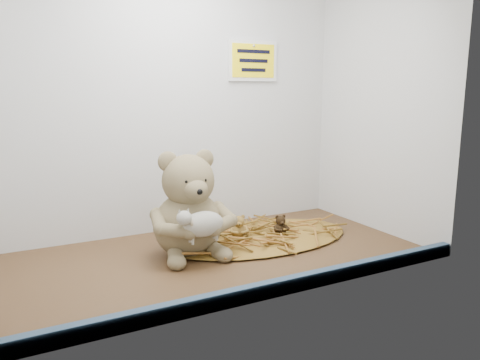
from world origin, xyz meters
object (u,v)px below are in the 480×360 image
main_teddy (188,203)px  mini_teddy_tan (239,226)px  mini_teddy_brown (280,224)px  toy_lamb (203,224)px

main_teddy → mini_teddy_tan: bearing=14.5°
mini_teddy_tan → mini_teddy_brown: bearing=8.1°
main_teddy → mini_teddy_brown: 32.48cm
toy_lamb → mini_teddy_tan: bearing=38.4°
main_teddy → toy_lamb: (0.00, -10.50, -3.34)cm
main_teddy → mini_teddy_tan: (17.70, 3.54, -9.88)cm
main_teddy → mini_teddy_tan: size_ratio=4.06×
toy_lamb → mini_teddy_brown: size_ratio=2.32×
mini_teddy_tan → mini_teddy_brown: (13.07, -3.08, -0.48)cm
main_teddy → toy_lamb: main_teddy is taller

